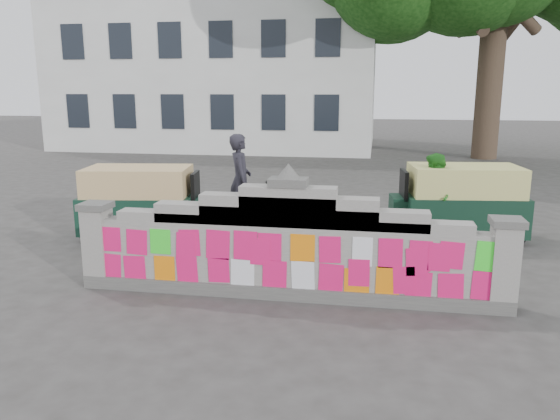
{
  "coord_description": "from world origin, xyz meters",
  "views": [
    {
      "loc": [
        1.22,
        -7.61,
        3.05
      ],
      "look_at": [
        -0.3,
        1.0,
        1.1
      ],
      "focal_mm": 35.0,
      "sensor_mm": 36.0,
      "label": 1
    }
  ],
  "objects": [
    {
      "name": "ground",
      "position": [
        0.0,
        0.0,
        0.0
      ],
      "size": [
        100.0,
        100.0,
        0.0
      ],
      "primitive_type": "plane",
      "color": "#383533",
      "rests_on": "ground"
    },
    {
      "name": "parapet_wall",
      "position": [
        -0.0,
        -0.01,
        0.75
      ],
      "size": [
        6.48,
        0.44,
        2.01
      ],
      "color": "#4C4C49",
      "rests_on": "ground"
    },
    {
      "name": "building",
      "position": [
        -7.0,
        21.98,
        4.01
      ],
      "size": [
        16.0,
        10.0,
        8.9
      ],
      "color": "silver",
      "rests_on": "ground"
    },
    {
      "name": "cyclist_bike",
      "position": [
        -1.53,
        3.27,
        0.56
      ],
      "size": [
        2.26,
        1.35,
        1.12
      ],
      "primitive_type": "imported",
      "rotation": [
        0.0,
        0.0,
        1.88
      ],
      "color": "black",
      "rests_on": "ground"
    },
    {
      "name": "cyclist_rider",
      "position": [
        -1.53,
        3.27,
        0.95
      ],
      "size": [
        0.64,
        0.8,
        1.9
      ],
      "primitive_type": "imported",
      "rotation": [
        0.0,
        0.0,
        1.88
      ],
      "color": "#25232B",
      "rests_on": "ground"
    },
    {
      "name": "pedestrian",
      "position": [
        2.41,
        3.49,
        0.9
      ],
      "size": [
        1.01,
        1.09,
        1.8
      ],
      "primitive_type": "imported",
      "rotation": [
        0.0,
        0.0,
        -1.08
      ],
      "color": "#247820",
      "rests_on": "ground"
    },
    {
      "name": "rickshaw_left",
      "position": [
        -3.52,
        2.83,
        0.76
      ],
      "size": [
        2.73,
        1.55,
        1.47
      ],
      "rotation": [
        0.0,
        0.0,
        0.14
      ],
      "color": "#103123",
      "rests_on": "ground"
    },
    {
      "name": "rickshaw_right",
      "position": [
        2.96,
        3.83,
        0.79
      ],
      "size": [
        2.81,
        1.54,
        1.52
      ],
      "rotation": [
        0.0,
        0.0,
        3.26
      ],
      "color": "black",
      "rests_on": "ground"
    }
  ]
}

